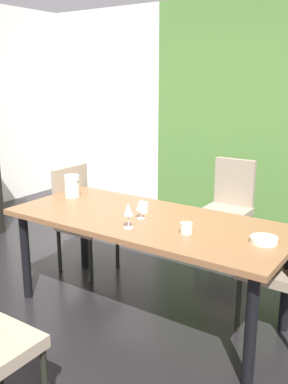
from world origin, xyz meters
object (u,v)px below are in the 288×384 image
at_px(wine_glass_near_shelf, 141,205).
at_px(serving_bowl_center, 264,240).
at_px(cup_near_window, 143,207).
at_px(cup_west, 186,228).
at_px(chair_head_far, 229,203).
at_px(pitcher_left, 72,186).
at_px(wine_glass_south, 128,210).
at_px(dining_table, 147,228).
at_px(chair_left_far, 81,214).

bearing_deg(wine_glass_near_shelf, serving_bowl_center, 2.14).
bearing_deg(cup_near_window, cup_west, -24.30).
relative_size(wine_glass_near_shelf, serving_bowl_center, 0.89).
bearing_deg(cup_west, chair_head_far, 102.94).
bearing_deg(wine_glass_near_shelf, cup_near_window, 117.21).
bearing_deg(cup_near_window, serving_bowl_center, -5.87).
bearing_deg(cup_near_window, chair_head_far, 84.49).
distance_m(cup_near_window, pitcher_left, 0.75).
bearing_deg(wine_glass_south, dining_table, 93.83).
height_order(cup_west, cup_near_window, cup_near_window).
bearing_deg(chair_head_far, serving_bowl_center, 120.06).
xyz_separation_m(chair_left_far, serving_bowl_center, (1.82, -0.33, 0.25)).
xyz_separation_m(serving_bowl_center, cup_west, (-0.48, -0.12, 0.02)).
bearing_deg(serving_bowl_center, chair_left_far, 169.74).
distance_m(chair_head_far, pitcher_left, 1.62).
bearing_deg(chair_head_far, wine_glass_near_shelf, 87.62).
bearing_deg(cup_west, wine_glass_near_shelf, 168.17).
xyz_separation_m(wine_glass_near_shelf, cup_west, (0.42, -0.09, -0.07)).
xyz_separation_m(wine_glass_south, pitcher_left, (-0.87, 0.37, -0.03)).
distance_m(dining_table, chair_left_far, 1.01).
xyz_separation_m(serving_bowl_center, cup_near_window, (-0.96, 0.10, 0.02)).
bearing_deg(chair_head_far, cup_near_window, 84.49).
xyz_separation_m(cup_west, cup_near_window, (-0.49, 0.22, 0.00)).
height_order(chair_head_far, cup_near_window, chair_head_far).
bearing_deg(pitcher_left, chair_left_far, 116.29).
height_order(dining_table, chair_head_far, chair_head_far).
bearing_deg(wine_glass_south, chair_left_far, 149.18).
relative_size(cup_west, cup_near_window, 1.02).
distance_m(chair_head_far, cup_near_window, 1.38).
relative_size(dining_table, cup_west, 26.20).
height_order(wine_glass_near_shelf, serving_bowl_center, wine_glass_near_shelf).
height_order(dining_table, cup_near_window, cup_near_window).
relative_size(dining_table, chair_left_far, 2.16).
xyz_separation_m(cup_west, pitcher_left, (-1.24, 0.25, 0.06)).
bearing_deg(chair_left_far, cup_near_window, 74.92).
bearing_deg(wine_glass_south, wine_glass_near_shelf, 102.12).
relative_size(chair_left_far, pitcher_left, 5.08).
xyz_separation_m(wine_glass_near_shelf, serving_bowl_center, (0.90, 0.03, -0.08)).
bearing_deg(wine_glass_near_shelf, cup_west, -11.83).
height_order(chair_left_far, serving_bowl_center, chair_left_far).
bearing_deg(cup_west, chair_left_far, 161.44).
relative_size(serving_bowl_center, cup_near_window, 2.14).
bearing_deg(serving_bowl_center, pitcher_left, 175.79).
bearing_deg(wine_glass_south, serving_bowl_center, 16.25).
bearing_deg(serving_bowl_center, dining_table, 179.91).
bearing_deg(wine_glass_near_shelf, dining_table, 49.78).
bearing_deg(cup_west, serving_bowl_center, 14.34).
bearing_deg(serving_bowl_center, chair_head_far, 120.06).
xyz_separation_m(chair_head_far, cup_west, (0.36, -1.56, 0.26)).
height_order(dining_table, wine_glass_near_shelf, wine_glass_near_shelf).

